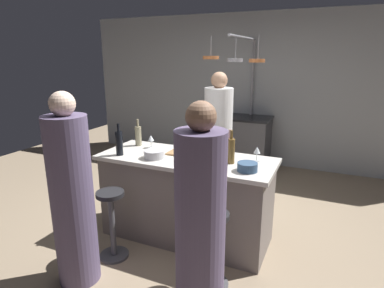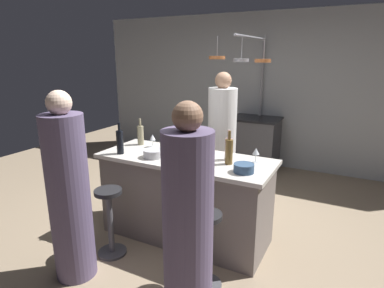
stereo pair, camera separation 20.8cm
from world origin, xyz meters
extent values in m
plane|color=gray|center=(0.00, 0.00, 0.00)|extent=(9.00, 9.00, 0.00)
cube|color=#9EA3A8|center=(0.00, 2.85, 1.30)|extent=(6.40, 0.16, 2.60)
cube|color=slate|center=(0.00, 0.00, 0.43)|extent=(1.72, 0.66, 0.86)
cube|color=beige|center=(0.00, 0.00, 0.88)|extent=(1.80, 0.72, 0.04)
cube|color=#47474C|center=(0.00, 2.45, 0.43)|extent=(0.76, 0.60, 0.86)
cube|color=black|center=(0.00, 2.45, 0.88)|extent=(0.80, 0.64, 0.03)
cylinder|color=white|center=(0.00, 0.98, 0.76)|extent=(0.36, 0.36, 1.51)
sphere|color=tan|center=(0.00, 0.98, 1.60)|extent=(0.21, 0.21, 0.21)
cylinder|color=#4C4C51|center=(-0.49, -0.62, 0.01)|extent=(0.28, 0.28, 0.02)
cylinder|color=#4C4C51|center=(-0.49, -0.62, 0.33)|extent=(0.06, 0.06, 0.62)
cylinder|color=black|center=(-0.49, -0.62, 0.66)|extent=(0.26, 0.26, 0.04)
cylinder|color=#594C6B|center=(-0.57, -1.00, 0.73)|extent=(0.35, 0.35, 1.45)
sphere|color=beige|center=(-0.57, -1.00, 1.54)|extent=(0.20, 0.20, 0.20)
cylinder|color=#4C4C51|center=(0.53, -0.62, 0.01)|extent=(0.28, 0.28, 0.02)
cylinder|color=#4C4C51|center=(0.53, -0.62, 0.33)|extent=(0.06, 0.06, 0.62)
cylinder|color=black|center=(0.53, -0.62, 0.66)|extent=(0.26, 0.26, 0.04)
cylinder|color=#594C6B|center=(0.58, -1.02, 0.72)|extent=(0.35, 0.35, 1.45)
sphere|color=#8C664C|center=(0.58, -1.02, 1.54)|extent=(0.20, 0.20, 0.20)
cylinder|color=gray|center=(0.00, 2.70, 1.07)|extent=(0.04, 0.04, 2.15)
cylinder|color=gray|center=(0.00, 2.01, 2.15)|extent=(0.04, 1.38, 0.04)
cylinder|color=#B26638|center=(-0.30, 1.47, 1.87)|extent=(0.22, 0.22, 0.04)
cylinder|color=gray|center=(-0.30, 1.47, 2.01)|extent=(0.01, 0.01, 0.28)
cylinder|color=gray|center=(0.05, 1.45, 1.83)|extent=(0.21, 0.21, 0.04)
cylinder|color=gray|center=(0.05, 1.47, 1.99)|extent=(0.01, 0.01, 0.32)
cylinder|color=#B26638|center=(0.35, 1.42, 1.83)|extent=(0.21, 0.21, 0.04)
cylinder|color=gray|center=(0.35, 1.47, 1.99)|extent=(0.01, 0.01, 0.32)
cube|color=#997047|center=(-0.07, 0.09, 0.91)|extent=(0.32, 0.22, 0.02)
cylinder|color=#382319|center=(0.17, -0.16, 1.01)|extent=(0.05, 0.05, 0.21)
cylinder|color=gray|center=(-0.68, 0.18, 1.01)|extent=(0.07, 0.07, 0.22)
cylinder|color=gray|center=(-0.68, 0.18, 1.16)|extent=(0.03, 0.03, 0.08)
cylinder|color=#B78C8E|center=(0.42, 0.12, 1.01)|extent=(0.07, 0.07, 0.22)
cylinder|color=#B78C8E|center=(0.42, 0.12, 1.16)|extent=(0.03, 0.03, 0.08)
cylinder|color=black|center=(-0.66, -0.21, 1.02)|extent=(0.07, 0.07, 0.25)
cylinder|color=black|center=(-0.66, -0.21, 1.19)|extent=(0.03, 0.03, 0.08)
cylinder|color=brown|center=(0.47, 0.00, 1.02)|extent=(0.07, 0.07, 0.24)
cylinder|color=brown|center=(0.47, 0.00, 1.18)|extent=(0.03, 0.03, 0.08)
cylinder|color=silver|center=(0.16, 0.02, 0.90)|extent=(0.06, 0.06, 0.01)
cylinder|color=silver|center=(0.16, 0.02, 0.94)|extent=(0.01, 0.01, 0.07)
cone|color=silver|center=(0.16, 0.02, 1.01)|extent=(0.07, 0.07, 0.06)
cylinder|color=silver|center=(0.68, 0.16, 0.90)|extent=(0.06, 0.06, 0.01)
cylinder|color=silver|center=(0.68, 0.16, 0.94)|extent=(0.01, 0.01, 0.07)
cone|color=silver|center=(0.68, 0.16, 1.01)|extent=(0.07, 0.07, 0.06)
cylinder|color=silver|center=(-0.50, 0.15, 0.90)|extent=(0.06, 0.06, 0.01)
cylinder|color=silver|center=(-0.50, 0.15, 0.94)|extent=(0.01, 0.01, 0.07)
cone|color=silver|center=(-0.50, 0.15, 1.01)|extent=(0.07, 0.07, 0.06)
cylinder|color=#334C6B|center=(0.67, -0.15, 0.94)|extent=(0.18, 0.18, 0.08)
cylinder|color=#B7B7BC|center=(-0.28, -0.16, 0.94)|extent=(0.21, 0.21, 0.08)
camera|label=1|loc=(1.32, -2.82, 1.90)|focal=30.10mm
camera|label=2|loc=(1.50, -2.73, 1.90)|focal=30.10mm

